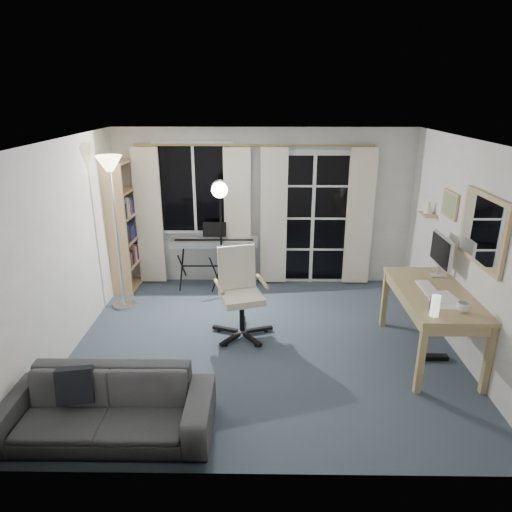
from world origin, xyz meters
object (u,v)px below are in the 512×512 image
at_px(keyboard_piano, 214,243).
at_px(monitor, 441,252).
at_px(office_chair, 239,284).
at_px(sofa, 103,398).
at_px(studio_light, 220,203).
at_px(desk, 433,300).
at_px(bookshelf, 124,228).
at_px(mug, 463,306).
at_px(torchiere_lamp, 112,188).

distance_m(keyboard_piano, monitor, 3.20).
xyz_separation_m(office_chair, sofa, (-1.09, -1.88, -0.28)).
xyz_separation_m(studio_light, sofa, (-0.79, -2.88, -1.06)).
bearing_deg(sofa, desk, 21.97).
bearing_deg(studio_light, keyboard_piano, 106.07).
xyz_separation_m(office_chair, desk, (2.19, -0.54, 0.05)).
xyz_separation_m(bookshelf, sofa, (0.72, -3.34, -0.57)).
bearing_deg(sofa, mug, 13.71).
distance_m(keyboard_piano, sofa, 3.33).
bearing_deg(desk, keyboard_piano, 143.95).
bearing_deg(mug, studio_light, 141.75).
distance_m(bookshelf, studio_light, 1.66).
bearing_deg(monitor, mug, -95.82).
bearing_deg(studio_light, monitor, -26.58).
bearing_deg(sofa, bookshelf, 102.05).
distance_m(bookshelf, torchiere_lamp, 1.10).
bearing_deg(torchiere_lamp, office_chair, -22.36).
height_order(office_chair, monitor, monitor).
distance_m(desk, mug, 0.54).
relative_size(bookshelf, keyboard_piano, 1.49).
relative_size(bookshelf, office_chair, 1.78).
relative_size(monitor, mug, 4.39).
relative_size(desk, sofa, 0.79).
relative_size(torchiere_lamp, sofa, 1.12).
bearing_deg(bookshelf, desk, -24.47).
height_order(bookshelf, keyboard_piano, bookshelf).
distance_m(office_chair, mug, 2.52).
bearing_deg(keyboard_piano, desk, -37.12).
bearing_deg(monitor, bookshelf, 159.71).
distance_m(studio_light, mug, 3.34).
xyz_separation_m(monitor, sofa, (-3.48, -1.79, -0.74)).
distance_m(studio_light, monitor, 2.92).
relative_size(studio_light, monitor, 3.09).
height_order(keyboard_piano, mug, keyboard_piano).
distance_m(bookshelf, desk, 4.48).
xyz_separation_m(keyboard_piano, desk, (2.63, -1.91, -0.02)).
distance_m(office_chair, monitor, 2.43).
relative_size(desk, mug, 11.39).
relative_size(office_chair, desk, 0.74).
height_order(keyboard_piano, sofa, keyboard_piano).
bearing_deg(desk, mug, -78.73).
xyz_separation_m(torchiere_lamp, desk, (3.87, -1.23, -1.00)).
distance_m(bookshelf, mug, 4.81).
xyz_separation_m(bookshelf, studio_light, (1.52, -0.46, 0.49)).
height_order(torchiere_lamp, desk, torchiere_lamp).
bearing_deg(sofa, torchiere_lamp, 102.64).
xyz_separation_m(studio_light, mug, (2.59, -2.04, -0.56)).
xyz_separation_m(studio_light, desk, (2.49, -1.54, -0.73)).
relative_size(office_chair, mug, 8.43).
bearing_deg(mug, torchiere_lamp, 156.43).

